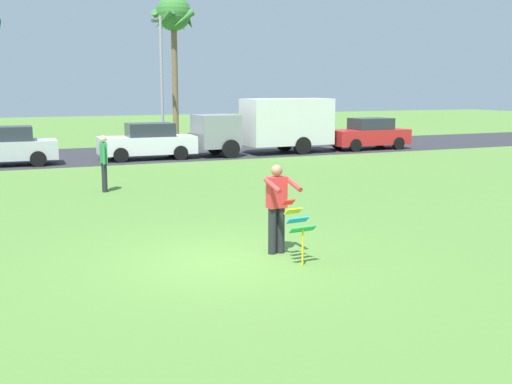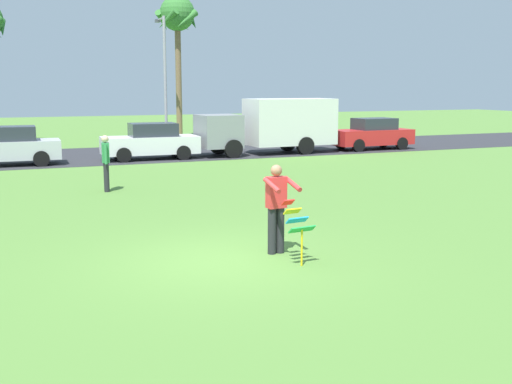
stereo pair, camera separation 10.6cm
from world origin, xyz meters
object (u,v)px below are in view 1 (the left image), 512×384
(parked_car_white, at_px, (148,142))
(parked_car_red, at_px, (369,134))
(parked_truck_grey_van, at_px, (272,124))
(streetlight_pole, at_px, (161,72))
(person_walker_far, at_px, (104,162))
(kite_held, at_px, (298,222))
(parked_car_silver, at_px, (4,147))
(palm_tree_centre_far, at_px, (174,20))
(person_kite_flyer, at_px, (277,205))

(parked_car_white, distance_m, parked_car_red, 11.52)
(parked_truck_grey_van, bearing_deg, streetlight_pole, 115.47)
(person_walker_far, bearing_deg, parked_car_white, 67.71)
(parked_car_white, bearing_deg, person_walker_far, -112.29)
(kite_held, relative_size, streetlight_pole, 0.16)
(parked_car_silver, bearing_deg, palm_tree_centre_far, 45.41)
(parked_car_white, bearing_deg, parked_truck_grey_van, 0.00)
(person_kite_flyer, height_order, parked_car_white, person_kite_flyer)
(parked_car_silver, xyz_separation_m, parked_truck_grey_van, (11.96, 0.00, 0.64))
(parked_car_white, xyz_separation_m, person_walker_far, (-3.30, -8.04, 0.16))
(person_kite_flyer, xyz_separation_m, parked_car_white, (1.51, 16.69, -0.18))
(kite_held, bearing_deg, parked_car_red, 53.39)
(person_walker_far, bearing_deg, parked_car_silver, 108.16)
(person_kite_flyer, distance_m, streetlight_pole, 24.47)
(parked_car_red, bearing_deg, person_walker_far, -151.52)
(parked_truck_grey_van, height_order, parked_car_red, parked_truck_grey_van)
(streetlight_pole, bearing_deg, parked_car_silver, -139.58)
(parked_car_white, bearing_deg, parked_car_red, 0.01)
(person_kite_flyer, xyz_separation_m, parked_car_red, (13.03, 16.69, -0.18))
(person_kite_flyer, relative_size, person_walker_far, 1.00)
(parked_truck_grey_van, bearing_deg, kite_held, -113.19)
(person_kite_flyer, relative_size, parked_car_red, 0.41)
(kite_held, height_order, parked_car_red, parked_car_red)
(parked_car_white, relative_size, person_walker_far, 2.46)
(parked_car_white, distance_m, palm_tree_centre_far, 12.88)
(palm_tree_centre_far, bearing_deg, parked_car_silver, -134.59)
(parked_car_silver, height_order, parked_car_white, same)
(parked_car_red, distance_m, streetlight_pole, 11.96)
(kite_held, height_order, parked_car_silver, parked_car_silver)
(person_kite_flyer, distance_m, person_walker_far, 8.83)
(kite_held, xyz_separation_m, parked_car_red, (12.99, 17.48, 0.00))
(parked_car_silver, bearing_deg, parked_car_white, 0.00)
(palm_tree_centre_far, bearing_deg, parked_truck_grey_van, -80.33)
(parked_car_red, relative_size, person_walker_far, 2.45)
(person_kite_flyer, distance_m, parked_truck_grey_van, 18.32)
(palm_tree_centre_far, height_order, person_walker_far, palm_tree_centre_far)
(parked_car_red, bearing_deg, palm_tree_centre_far, 125.09)
(parked_car_silver, xyz_separation_m, parked_car_red, (17.46, 0.00, 0.00))
(person_kite_flyer, bearing_deg, streetlight_pole, 80.32)
(parked_car_white, distance_m, person_walker_far, 8.69)
(parked_truck_grey_van, bearing_deg, palm_tree_centre_far, 99.67)
(parked_car_white, height_order, parked_truck_grey_van, parked_truck_grey_van)
(parked_car_white, xyz_separation_m, parked_truck_grey_van, (6.02, 0.00, 0.64))
(person_kite_flyer, distance_m, palm_tree_centre_far, 28.33)
(person_walker_far, bearing_deg, streetlight_pole, 68.99)
(parked_car_red, relative_size, streetlight_pole, 0.60)
(kite_held, relative_size, parked_car_white, 0.27)
(parked_car_red, xyz_separation_m, person_walker_far, (-14.82, -8.04, 0.16))
(parked_car_silver, relative_size, parked_car_red, 1.01)
(kite_held, bearing_deg, person_kite_flyer, 93.39)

